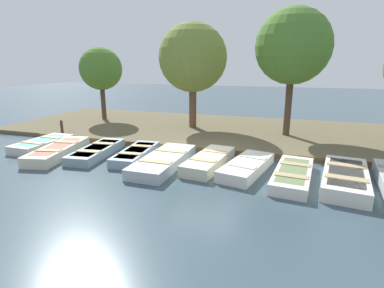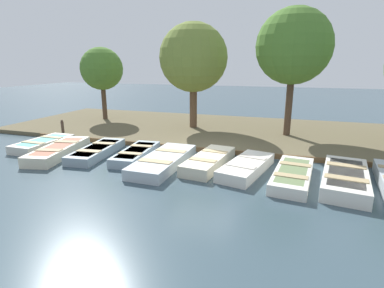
# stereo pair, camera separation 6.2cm
# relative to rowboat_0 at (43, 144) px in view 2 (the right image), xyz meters

# --- Properties ---
(ground_plane) EXTENTS (80.00, 80.00, 0.00)m
(ground_plane) POSITION_rel_rowboat_0_xyz_m (-0.57, 7.05, -0.19)
(ground_plane) COLOR #384C56
(shore_bank) EXTENTS (8.00, 24.00, 0.19)m
(shore_bank) POSITION_rel_rowboat_0_xyz_m (-5.57, 7.05, -0.09)
(shore_bank) COLOR brown
(shore_bank) RESTS_ON ground_plane
(dock_walkway) EXTENTS (1.25, 17.38, 0.19)m
(dock_walkway) POSITION_rel_rowboat_0_xyz_m (-2.11, 7.05, -0.09)
(dock_walkway) COLOR brown
(dock_walkway) RESTS_ON ground_plane
(rowboat_0) EXTENTS (2.66, 1.19, 0.38)m
(rowboat_0) POSITION_rel_rowboat_0_xyz_m (0.00, 0.00, 0.00)
(rowboat_0) COLOR beige
(rowboat_0) RESTS_ON ground_plane
(rowboat_1) EXTENTS (3.44, 1.66, 0.42)m
(rowboat_1) POSITION_rel_rowboat_0_xyz_m (0.72, 1.46, 0.02)
(rowboat_1) COLOR beige
(rowboat_1) RESTS_ON ground_plane
(rowboat_2) EXTENTS (3.14, 1.31, 0.36)m
(rowboat_2) POSITION_rel_rowboat_0_xyz_m (0.21, 2.88, -0.01)
(rowboat_2) COLOR #8C9EA8
(rowboat_2) RESTS_ON ground_plane
(rowboat_3) EXTENTS (2.88, 1.19, 0.36)m
(rowboat_3) POSITION_rel_rowboat_0_xyz_m (0.06, 4.54, -0.01)
(rowboat_3) COLOR #8C9EA8
(rowboat_3) RESTS_ON ground_plane
(rowboat_4) EXTENTS (3.53, 1.31, 0.40)m
(rowboat_4) POSITION_rel_rowboat_0_xyz_m (0.58, 5.91, 0.01)
(rowboat_4) COLOR #B2BCC1
(rowboat_4) RESTS_ON ground_plane
(rowboat_5) EXTENTS (3.05, 1.35, 0.42)m
(rowboat_5) POSITION_rel_rowboat_0_xyz_m (0.12, 7.45, 0.02)
(rowboat_5) COLOR beige
(rowboat_5) RESTS_ON ground_plane
(rowboat_6) EXTENTS (3.01, 1.64, 0.40)m
(rowboat_6) POSITION_rel_rowboat_0_xyz_m (0.32, 8.81, 0.01)
(rowboat_6) COLOR silver
(rowboat_6) RESTS_ON ground_plane
(rowboat_7) EXTENTS (3.14, 1.37, 0.36)m
(rowboat_7) POSITION_rel_rowboat_0_xyz_m (0.60, 10.27, -0.01)
(rowboat_7) COLOR silver
(rowboat_7) RESTS_ON ground_plane
(rowboat_8) EXTENTS (3.40, 1.68, 0.44)m
(rowboat_8) POSITION_rel_rowboat_0_xyz_m (0.50, 11.76, 0.03)
(rowboat_8) COLOR silver
(rowboat_8) RESTS_ON ground_plane
(mooring_post_near) EXTENTS (0.14, 0.14, 0.82)m
(mooring_post_near) POSITION_rel_rowboat_0_xyz_m (-2.10, -0.75, 0.23)
(mooring_post_near) COLOR #47382D
(mooring_post_near) RESTS_ON ground_plane
(park_tree_far_left) EXTENTS (2.52, 2.52, 4.50)m
(park_tree_far_left) POSITION_rel_rowboat_0_xyz_m (-6.03, -0.90, 3.03)
(park_tree_far_left) COLOR #4C3828
(park_tree_far_left) RESTS_ON ground_plane
(park_tree_left) EXTENTS (3.52, 3.52, 5.60)m
(park_tree_left) POSITION_rel_rowboat_0_xyz_m (-5.36, 5.10, 3.63)
(park_tree_left) COLOR brown
(park_tree_left) RESTS_ON ground_plane
(park_tree_center) EXTENTS (3.40, 3.40, 5.98)m
(park_tree_center) POSITION_rel_rowboat_0_xyz_m (-4.96, 9.97, 4.07)
(park_tree_center) COLOR #4C3828
(park_tree_center) RESTS_ON ground_plane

